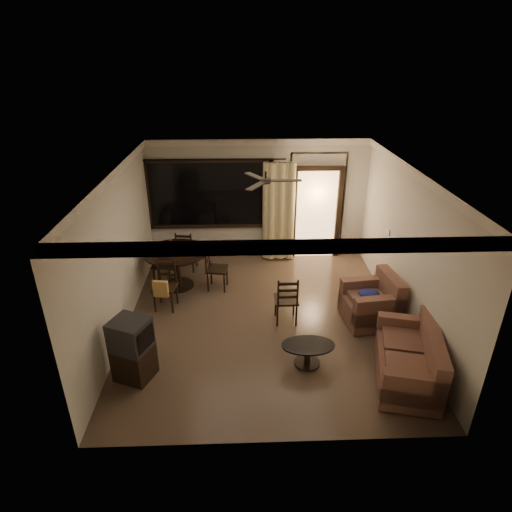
{
  "coord_description": "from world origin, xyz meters",
  "views": [
    {
      "loc": [
        -0.4,
        -6.62,
        4.53
      ],
      "look_at": [
        -0.15,
        0.2,
        1.22
      ],
      "focal_mm": 30.0,
      "sensor_mm": 36.0,
      "label": 1
    }
  ],
  "objects_px": {
    "dining_chair_north": "(187,258)",
    "tv_cabinet": "(133,349)",
    "dining_chair_west": "(165,272)",
    "dining_chair_east": "(217,276)",
    "dining_table": "(176,259)",
    "dining_chair_south": "(165,294)",
    "coffee_table": "(308,351)",
    "side_chair": "(286,308)",
    "sofa": "(411,361)",
    "armchair": "(373,303)"
  },
  "relations": [
    {
      "from": "dining_chair_north",
      "to": "tv_cabinet",
      "type": "height_order",
      "value": "tv_cabinet"
    },
    {
      "from": "dining_chair_west",
      "to": "dining_chair_north",
      "type": "relative_size",
      "value": 1.0
    },
    {
      "from": "dining_chair_north",
      "to": "dining_chair_east",
      "type": "bearing_deg",
      "value": 136.76
    },
    {
      "from": "dining_chair_east",
      "to": "dining_table",
      "type": "bearing_deg",
      "value": 89.93
    },
    {
      "from": "dining_chair_south",
      "to": "coffee_table",
      "type": "bearing_deg",
      "value": -26.58
    },
    {
      "from": "dining_chair_west",
      "to": "tv_cabinet",
      "type": "distance_m",
      "value": 2.9
    },
    {
      "from": "dining_chair_north",
      "to": "coffee_table",
      "type": "xyz_separation_m",
      "value": [
        2.26,
        -3.36,
        -0.04
      ]
    },
    {
      "from": "coffee_table",
      "to": "side_chair",
      "type": "bearing_deg",
      "value": 100.6
    },
    {
      "from": "dining_table",
      "to": "coffee_table",
      "type": "distance_m",
      "value": 3.53
    },
    {
      "from": "sofa",
      "to": "armchair",
      "type": "distance_m",
      "value": 1.56
    },
    {
      "from": "dining_chair_east",
      "to": "dining_chair_west",
      "type": "bearing_deg",
      "value": 86.09
    },
    {
      "from": "sofa",
      "to": "side_chair",
      "type": "distance_m",
      "value": 2.35
    },
    {
      "from": "dining_chair_west",
      "to": "sofa",
      "type": "distance_m",
      "value": 5.18
    },
    {
      "from": "sofa",
      "to": "coffee_table",
      "type": "distance_m",
      "value": 1.55
    },
    {
      "from": "dining_table",
      "to": "dining_chair_west",
      "type": "relative_size",
      "value": 1.37
    },
    {
      "from": "dining_chair_east",
      "to": "side_chair",
      "type": "distance_m",
      "value": 1.82
    },
    {
      "from": "dining_table",
      "to": "coffee_table",
      "type": "relative_size",
      "value": 1.54
    },
    {
      "from": "tv_cabinet",
      "to": "dining_table",
      "type": "bearing_deg",
      "value": 107.03
    },
    {
      "from": "tv_cabinet",
      "to": "sofa",
      "type": "distance_m",
      "value": 4.17
    },
    {
      "from": "dining_chair_west",
      "to": "armchair",
      "type": "height_order",
      "value": "dining_chair_west"
    },
    {
      "from": "dining_table",
      "to": "side_chair",
      "type": "distance_m",
      "value": 2.57
    },
    {
      "from": "dining_table",
      "to": "side_chair",
      "type": "relative_size",
      "value": 1.36
    },
    {
      "from": "dining_chair_north",
      "to": "armchair",
      "type": "height_order",
      "value": "dining_chair_north"
    },
    {
      "from": "dining_chair_north",
      "to": "sofa",
      "type": "bearing_deg",
      "value": 143.11
    },
    {
      "from": "dining_chair_south",
      "to": "tv_cabinet",
      "type": "xyz_separation_m",
      "value": [
        -0.17,
        -1.93,
        0.2
      ]
    },
    {
      "from": "dining_table",
      "to": "dining_chair_east",
      "type": "bearing_deg",
      "value": -8.28
    },
    {
      "from": "dining_table",
      "to": "sofa",
      "type": "height_order",
      "value": "dining_table"
    },
    {
      "from": "dining_chair_south",
      "to": "coffee_table",
      "type": "height_order",
      "value": "dining_chair_south"
    },
    {
      "from": "dining_chair_north",
      "to": "dining_table",
      "type": "bearing_deg",
      "value": 90.1
    },
    {
      "from": "dining_chair_south",
      "to": "armchair",
      "type": "bearing_deg",
      "value": -0.32
    },
    {
      "from": "coffee_table",
      "to": "side_chair",
      "type": "relative_size",
      "value": 0.89
    },
    {
      "from": "tv_cabinet",
      "to": "side_chair",
      "type": "xyz_separation_m",
      "value": [
        2.44,
        1.4,
        -0.22
      ]
    },
    {
      "from": "dining_chair_west",
      "to": "armchair",
      "type": "xyz_separation_m",
      "value": [
        4.02,
        -1.55,
        0.09
      ]
    },
    {
      "from": "tv_cabinet",
      "to": "coffee_table",
      "type": "relative_size",
      "value": 1.2
    },
    {
      "from": "tv_cabinet",
      "to": "side_chair",
      "type": "relative_size",
      "value": 1.06
    },
    {
      "from": "dining_chair_east",
      "to": "coffee_table",
      "type": "xyz_separation_m",
      "value": [
        1.54,
        -2.46,
        -0.04
      ]
    },
    {
      "from": "dining_chair_north",
      "to": "coffee_table",
      "type": "height_order",
      "value": "dining_chair_north"
    },
    {
      "from": "side_chair",
      "to": "armchair",
      "type": "bearing_deg",
      "value": 177.18
    },
    {
      "from": "dining_chair_east",
      "to": "dining_chair_south",
      "type": "bearing_deg",
      "value": 135.7
    },
    {
      "from": "coffee_table",
      "to": "side_chair",
      "type": "distance_m",
      "value": 1.22
    },
    {
      "from": "dining_chair_south",
      "to": "dining_chair_north",
      "type": "relative_size",
      "value": 1.0
    },
    {
      "from": "dining_chair_south",
      "to": "armchair",
      "type": "relative_size",
      "value": 0.95
    },
    {
      "from": "dining_table",
      "to": "sofa",
      "type": "xyz_separation_m",
      "value": [
        3.86,
        -2.98,
        -0.3
      ]
    },
    {
      "from": "dining_chair_north",
      "to": "side_chair",
      "type": "xyz_separation_m",
      "value": [
        2.03,
        -2.16,
        0.0
      ]
    },
    {
      "from": "tv_cabinet",
      "to": "side_chair",
      "type": "distance_m",
      "value": 2.82
    },
    {
      "from": "tv_cabinet",
      "to": "side_chair",
      "type": "height_order",
      "value": "tv_cabinet"
    },
    {
      "from": "armchair",
      "to": "sofa",
      "type": "bearing_deg",
      "value": -92.07
    },
    {
      "from": "dining_chair_west",
      "to": "coffee_table",
      "type": "distance_m",
      "value": 3.79
    },
    {
      "from": "tv_cabinet",
      "to": "coffee_table",
      "type": "distance_m",
      "value": 2.69
    },
    {
      "from": "dining_chair_west",
      "to": "tv_cabinet",
      "type": "bearing_deg",
      "value": 8.0
    }
  ]
}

